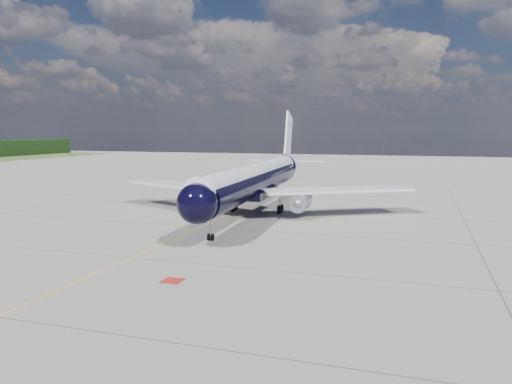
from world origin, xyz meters
TOP-DOWN VIEW (x-y plane):
  - ground at (0.00, 30.00)m, footprint 320.00×320.00m
  - taxiway_centerline at (0.00, 25.00)m, footprint 0.16×160.00m
  - red_marking at (6.80, -10.00)m, footprint 1.60×1.60m
  - main_airliner at (2.95, 22.39)m, footprint 42.18×51.42m

SIDE VIEW (x-z plane):
  - ground at x=0.00m, z-range 0.00..0.00m
  - taxiway_centerline at x=0.00m, z-range 0.00..0.01m
  - red_marking at x=6.80m, z-range 0.00..0.01m
  - main_airliner at x=2.95m, z-range -2.82..12.03m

